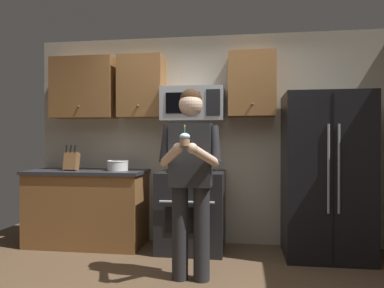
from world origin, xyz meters
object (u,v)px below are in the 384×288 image
refrigerator (325,175)px  cupcake (185,139)px  knife_block (72,161)px  oven_range (192,211)px  bowl_large_white (118,165)px  person (191,172)px  microwave (193,104)px

refrigerator → cupcake: size_ratio=10.35×
refrigerator → knife_block: bearing=179.8°
refrigerator → oven_range: bearing=178.5°
bowl_large_white → knife_block: bearing=-174.2°
oven_range → refrigerator: 1.56m
oven_range → person: 1.08m
microwave → person: 1.28m
knife_block → bowl_large_white: (0.57, 0.06, -0.05)m
oven_range → bowl_large_white: bearing=178.2°
knife_block → bowl_large_white: knife_block is taller
oven_range → microwave: 1.26m
refrigerator → person: (-1.37, -0.89, 0.10)m
microwave → refrigerator: bearing=-6.0°
microwave → knife_block: size_ratio=2.31×
person → cupcake: (0.00, -0.33, 0.30)m
bowl_large_white → person: 1.41m
refrigerator → bowl_large_white: bearing=178.4°
refrigerator → knife_block: size_ratio=5.63×
microwave → person: size_ratio=0.42×
oven_range → bowl_large_white: size_ratio=3.54×
microwave → cupcake: (0.13, -1.38, -0.43)m
bowl_large_white → person: (1.04, -0.96, 0.01)m
oven_range → bowl_large_white: (-0.91, 0.03, 0.52)m
knife_block → bowl_large_white: 0.57m
refrigerator → microwave: bearing=174.0°
oven_range → knife_block: 1.59m
microwave → cupcake: bearing=-84.7°
oven_range → microwave: microwave is taller
oven_range → person: person is taller
bowl_large_white → person: bearing=-42.8°
person → microwave: bearing=96.9°
oven_range → microwave: size_ratio=1.26×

